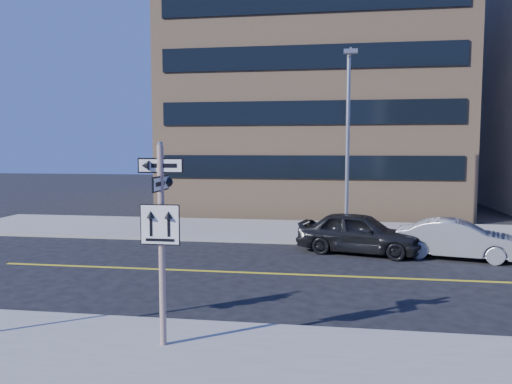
% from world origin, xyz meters
% --- Properties ---
extents(ground, '(120.00, 120.00, 0.00)m').
position_xyz_m(ground, '(0.00, 0.00, 0.00)').
color(ground, black).
rests_on(ground, ground).
extents(sign_pole, '(0.92, 0.92, 4.06)m').
position_xyz_m(sign_pole, '(0.00, -2.51, 2.44)').
color(sign_pole, silver).
rests_on(sign_pole, near_sidewalk).
extents(parked_car_a, '(3.04, 5.04, 1.60)m').
position_xyz_m(parked_car_a, '(4.38, 7.64, 0.80)').
color(parked_car_a, black).
rests_on(parked_car_a, ground).
extents(parked_car_b, '(2.46, 4.57, 1.43)m').
position_xyz_m(parked_car_b, '(7.94, 7.25, 0.71)').
color(parked_car_b, gray).
rests_on(parked_car_b, ground).
extents(streetlight_a, '(0.55, 2.25, 8.00)m').
position_xyz_m(streetlight_a, '(4.00, 10.76, 4.76)').
color(streetlight_a, gray).
rests_on(streetlight_a, far_sidewalk).
extents(building_brick, '(18.00, 18.00, 18.00)m').
position_xyz_m(building_brick, '(2.00, 25.00, 9.00)').
color(building_brick, tan).
rests_on(building_brick, ground).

